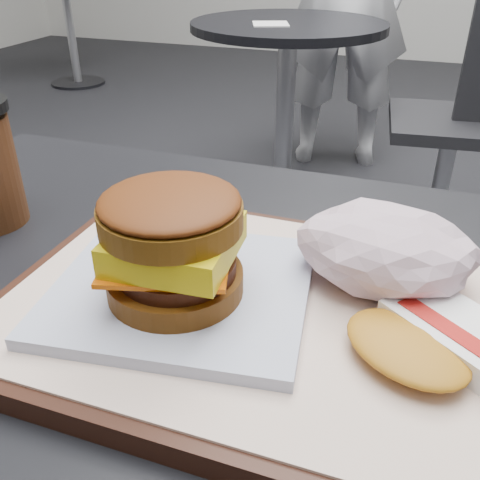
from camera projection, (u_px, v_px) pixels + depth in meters
name	position (u px, v px, depth m)	size (l,w,h in m)	color
customer_table	(194.00, 454.00, 0.53)	(0.80, 0.60, 0.77)	#A5A5AA
serving_tray	(252.00, 310.00, 0.41)	(0.38, 0.28, 0.02)	black
breakfast_sandwich	(176.00, 255.00, 0.38)	(0.21, 0.19, 0.09)	silver
hash_brown	(434.00, 338.00, 0.35)	(0.14, 0.13, 0.02)	white
crumpled_wrapper	(386.00, 249.00, 0.41)	(0.13, 0.11, 0.06)	silver
neighbor_table	(286.00, 79.00, 1.99)	(0.70, 0.70, 0.75)	black
napkin	(271.00, 24.00, 1.82)	(0.12, 0.12, 0.00)	silver
neighbor_chair	(478.00, 111.00, 1.77)	(0.62, 0.46, 0.88)	#A6A7AC
bg_table_mid	(67.00, 5.00, 3.83)	(0.66, 0.66, 0.75)	black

